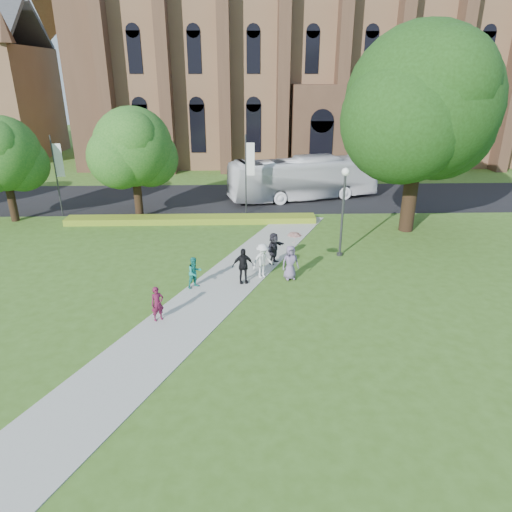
{
  "coord_description": "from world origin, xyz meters",
  "views": [
    {
      "loc": [
        1.74,
        -18.62,
        10.19
      ],
      "look_at": [
        2.38,
        2.58,
        1.6
      ],
      "focal_mm": 32.0,
      "sensor_mm": 36.0,
      "label": 1
    }
  ],
  "objects_px": {
    "streetlamp": "(343,202)",
    "tour_coach": "(303,178)",
    "pedestrian_0": "(157,304)",
    "large_tree": "(422,103)"
  },
  "relations": [
    {
      "from": "streetlamp",
      "to": "tour_coach",
      "type": "height_order",
      "value": "streetlamp"
    },
    {
      "from": "tour_coach",
      "to": "pedestrian_0",
      "type": "relative_size",
      "value": 8.08
    },
    {
      "from": "streetlamp",
      "to": "pedestrian_0",
      "type": "height_order",
      "value": "streetlamp"
    },
    {
      "from": "streetlamp",
      "to": "tour_coach",
      "type": "bearing_deg",
      "value": 92.74
    },
    {
      "from": "streetlamp",
      "to": "pedestrian_0",
      "type": "xyz_separation_m",
      "value": [
        -9.52,
        -7.42,
        -2.47
      ]
    },
    {
      "from": "large_tree",
      "to": "pedestrian_0",
      "type": "bearing_deg",
      "value": -141.55
    },
    {
      "from": "large_tree",
      "to": "tour_coach",
      "type": "relative_size",
      "value": 1.03
    },
    {
      "from": "streetlamp",
      "to": "large_tree",
      "type": "relative_size",
      "value": 0.4
    },
    {
      "from": "large_tree",
      "to": "pedestrian_0",
      "type": "xyz_separation_m",
      "value": [
        -15.02,
        -11.92,
        -7.54
      ]
    },
    {
      "from": "large_tree",
      "to": "pedestrian_0",
      "type": "distance_m",
      "value": 20.6
    }
  ]
}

